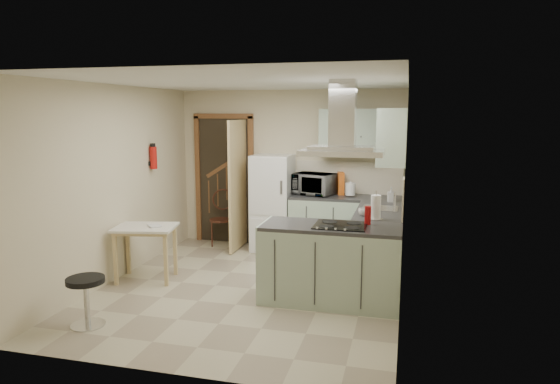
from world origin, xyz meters
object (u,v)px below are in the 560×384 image
(stool, at_px, (87,301))
(microwave, at_px, (314,184))
(peninsula, at_px, (331,264))
(bentwood_chair, at_px, (221,220))
(extractor_hood, at_px, (342,152))
(fridge, at_px, (273,203))
(drop_leaf_table, at_px, (146,253))

(stool, relative_size, microwave, 0.86)
(peninsula, bearing_deg, bentwood_chair, 136.01)
(peninsula, distance_m, stool, 2.63)
(extractor_hood, distance_m, microwave, 2.24)
(fridge, xyz_separation_m, microwave, (0.65, 0.05, 0.31))
(extractor_hood, bearing_deg, stool, -152.50)
(bentwood_chair, distance_m, microwave, 1.68)
(microwave, bearing_deg, bentwood_chair, -162.86)
(stool, bearing_deg, extractor_hood, 27.50)
(bentwood_chair, height_order, stool, bentwood_chair)
(peninsula, relative_size, bentwood_chair, 1.89)
(extractor_hood, bearing_deg, microwave, 108.47)
(peninsula, bearing_deg, microwave, 105.89)
(drop_leaf_table, bearing_deg, microwave, 33.74)
(fridge, distance_m, peninsula, 2.35)
(fridge, height_order, stool, fridge)
(stool, bearing_deg, peninsula, 28.51)
(extractor_hood, height_order, bentwood_chair, extractor_hood)
(peninsula, distance_m, bentwood_chair, 2.96)
(fridge, distance_m, bentwood_chair, 0.97)
(drop_leaf_table, bearing_deg, bentwood_chair, 69.59)
(drop_leaf_table, distance_m, microwave, 2.71)
(extractor_hood, xyz_separation_m, microwave, (-0.68, 2.03, -0.66))
(microwave, bearing_deg, fridge, -157.74)
(peninsula, distance_m, microwave, 2.20)
(fridge, distance_m, extractor_hood, 2.57)
(fridge, bearing_deg, peninsula, -58.26)
(drop_leaf_table, xyz_separation_m, bentwood_chair, (0.30, 1.88, 0.05))
(bentwood_chair, distance_m, stool, 3.31)
(bentwood_chair, bearing_deg, peninsula, -65.76)
(fridge, xyz_separation_m, drop_leaf_table, (-1.20, -1.81, -0.39))
(peninsula, xyz_separation_m, extractor_hood, (0.10, 0.00, 1.27))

